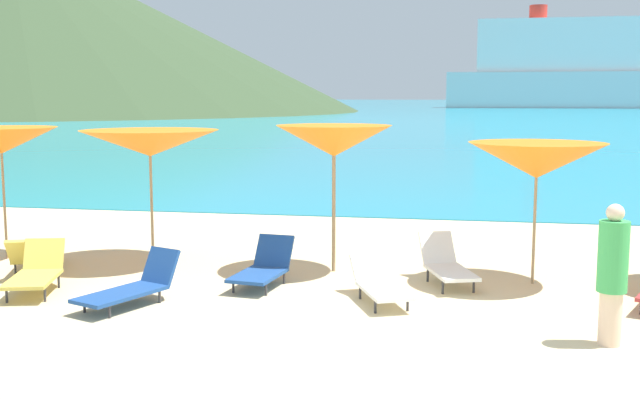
# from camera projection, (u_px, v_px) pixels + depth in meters

# --- Properties ---
(ground_plane) EXTENTS (50.00, 100.00, 0.30)m
(ground_plane) POSITION_uv_depth(u_px,v_px,m) (438.00, 216.00, 19.15)
(ground_plane) COLOR beige
(ocean_water) EXTENTS (650.00, 440.00, 0.02)m
(ocean_water) POSITION_uv_depth(u_px,v_px,m) (466.00, 104.00, 231.86)
(ocean_water) COLOR teal
(ocean_water) RESTS_ON ground_plane
(headland_hill) EXTENTS (118.68, 118.68, 29.41)m
(headland_hill) POSITION_uv_depth(u_px,v_px,m) (12.00, 25.00, 132.93)
(headland_hill) COLOR #384C2D
(headland_hill) RESTS_ON ground_plane
(umbrella_0) EXTENTS (2.01, 2.01, 2.27)m
(umbrella_0) POSITION_uv_depth(u_px,v_px,m) (1.00, 141.00, 13.25)
(umbrella_0) COLOR #9E7F59
(umbrella_0) RESTS_ON ground_plane
(umbrella_1) EXTENTS (2.30, 2.30, 2.24)m
(umbrella_1) POSITION_uv_depth(u_px,v_px,m) (150.00, 143.00, 12.89)
(umbrella_1) COLOR #9E7F59
(umbrella_1) RESTS_ON ground_plane
(umbrella_2) EXTENTS (1.92, 1.92, 2.34)m
(umbrella_2) POSITION_uv_depth(u_px,v_px,m) (334.00, 141.00, 12.27)
(umbrella_2) COLOR #9E7F59
(umbrella_2) RESTS_ON ground_plane
(umbrella_3) EXTENTS (2.07, 2.07, 2.12)m
(umbrella_3) POSITION_uv_depth(u_px,v_px,m) (537.00, 161.00, 11.47)
(umbrella_3) COLOR #9E7F59
(umbrella_3) RESTS_ON ground_plane
(lounge_chair_3) EXTENTS (0.75, 1.38, 0.68)m
(lounge_chair_3) POSITION_uv_depth(u_px,v_px,m) (263.00, 267.00, 11.55)
(lounge_chair_3) COLOR #1E478C
(lounge_chair_3) RESTS_ON ground_plane
(lounge_chair_4) EXTENTS (1.04, 1.51, 0.54)m
(lounge_chair_4) POSITION_uv_depth(u_px,v_px,m) (380.00, 284.00, 10.66)
(lounge_chair_4) COLOR white
(lounge_chair_4) RESTS_ON ground_plane
(lounge_chair_5) EXTENTS (0.97, 1.52, 0.70)m
(lounge_chair_5) POSITION_uv_depth(u_px,v_px,m) (447.00, 264.00, 11.64)
(lounge_chair_5) COLOR white
(lounge_chair_5) RESTS_ON ground_plane
(lounge_chair_6) EXTENTS (1.09, 1.61, 0.68)m
(lounge_chair_6) POSITION_uv_depth(u_px,v_px,m) (132.00, 286.00, 10.50)
(lounge_chair_6) COLOR #1E478C
(lounge_chair_6) RESTS_ON ground_plane
(lounge_chair_7) EXTENTS (0.93, 1.46, 0.69)m
(lounge_chair_7) POSITION_uv_depth(u_px,v_px,m) (36.00, 272.00, 11.16)
(lounge_chair_7) COLOR #D8BF4C
(lounge_chair_7) RESTS_ON ground_plane
(lounge_chair_8) EXTENTS (1.12, 1.72, 0.67)m
(lounge_chair_8) POSITION_uv_depth(u_px,v_px,m) (35.00, 254.00, 12.43)
(lounge_chair_8) COLOR #D8BF4C
(lounge_chair_8) RESTS_ON ground_plane
(beachgoer_2) EXTENTS (0.33, 0.33, 1.62)m
(beachgoer_2) POSITION_uv_depth(u_px,v_px,m) (612.00, 272.00, 8.74)
(beachgoer_2) COLOR beige
(beachgoer_2) RESTS_ON ground_plane
(cruise_ship) EXTENTS (50.47, 11.65, 21.76)m
(cruise_ship) POSITION_uv_depth(u_px,v_px,m) (566.00, 69.00, 166.71)
(cruise_ship) COLOR silver
(cruise_ship) RESTS_ON ocean_water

